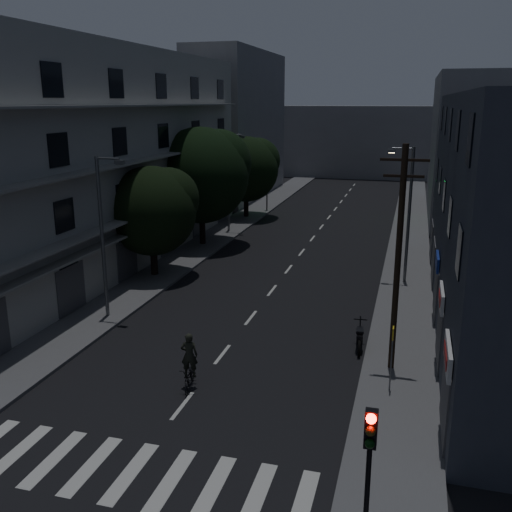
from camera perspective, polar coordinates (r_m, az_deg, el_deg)
The scene contains 23 objects.
ground at distance 42.15m, azimuth 4.72°, elevation 0.54°, with size 160.00×160.00×0.00m, color black.
sidewalk_left at distance 44.09m, azimuth -4.89°, elevation 1.29°, with size 3.00×90.00×0.15m, color #565659.
sidewalk_right at distance 41.46m, azimuth 14.95°, elevation -0.08°, with size 3.00×90.00×0.15m, color #565659.
crosswalk at distance 18.46m, azimuth -12.47°, elevation -20.40°, with size 10.90×3.00×0.01m.
lane_markings at distance 48.13m, azimuth 6.13°, elevation 2.36°, with size 0.15×60.50×0.01m.
building_left at distance 38.57m, azimuth -15.14°, elevation 9.27°, with size 7.00×36.00×14.00m.
building_right at distance 29.88m, azimuth 23.93°, elevation 3.98°, with size 6.19×28.00×11.00m.
building_far_left at distance 66.08m, azimuth -1.74°, elevation 12.93°, with size 6.00×20.00×16.00m, color slate.
building_far_right at distance 57.41m, azimuth 20.26°, elevation 10.17°, with size 6.00×20.00×13.00m, color slate.
building_far_end at distance 85.60m, azimuth 10.62°, elevation 11.19°, with size 24.00×8.00×10.00m, color slate.
tree_near at distance 35.44m, azimuth -10.29°, elevation 4.80°, with size 5.49×5.49×6.76m.
tree_mid at distance 42.77m, azimuth -5.40°, elevation 8.39°, with size 7.10×7.10×8.73m.
tree_far at distance 53.26m, azimuth -0.92°, elevation 8.92°, with size 6.00×6.00×7.42m.
traffic_signal_near at distance 13.48m, azimuth 11.24°, elevation -19.19°, with size 0.28×0.37×4.10m.
traffic_signal_far_right at distance 55.92m, azimuth 14.37°, elevation 7.00°, with size 0.28×0.37×4.10m.
traffic_signal_far_left at distance 56.61m, azimuth 1.10°, elevation 7.56°, with size 0.28×0.37×4.10m.
street_lamp_left_near at distance 28.76m, azimuth -14.98°, elevation 2.56°, with size 1.51×0.25×8.00m.
street_lamp_right at distance 34.53m, azimuth 14.90°, elevation 4.62°, with size 1.51×0.25×8.00m.
street_lamp_left_far at distance 47.24m, azimuth -2.67°, elevation 7.85°, with size 1.51×0.25×8.00m.
utility_pole at distance 22.72m, azimuth 14.04°, elevation 0.02°, with size 1.80×0.24×9.00m.
bus_stop_sign at distance 21.84m, azimuth 13.46°, elevation -8.87°, with size 0.06×0.35×2.52m.
motorcycle at distance 25.83m, azimuth 10.32°, elevation -8.10°, with size 0.60×2.09×1.34m.
cyclist at distance 22.34m, azimuth -6.65°, elevation -11.19°, with size 0.96×1.85×2.23m.
Camera 1 is at (7.50, -15.08, 10.65)m, focal length 40.00 mm.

